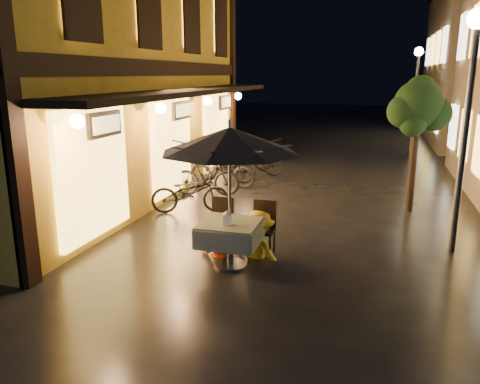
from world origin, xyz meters
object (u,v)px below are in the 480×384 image
(person_yellow, at_px, (258,212))
(bicycle_0, at_px, (190,193))
(table_lantern, at_px, (227,217))
(streetlamp_near, at_px, (470,89))
(patio_umbrella, at_px, (230,140))
(cafe_table, at_px, (230,233))
(person_orange, at_px, (219,214))

(person_yellow, relative_size, bicycle_0, 0.89)
(table_lantern, bearing_deg, bicycle_0, 122.07)
(streetlamp_near, relative_size, bicycle_0, 2.33)
(patio_umbrella, bearing_deg, cafe_table, 180.00)
(streetlamp_near, xyz_separation_m, person_orange, (-4.09, -1.28, -2.19))
(person_orange, xyz_separation_m, bicycle_0, (-1.47, 2.26, -0.25))
(bicycle_0, bearing_deg, table_lantern, -169.46)
(bicycle_0, bearing_deg, patio_umbrella, -168.02)
(patio_umbrella, xyz_separation_m, bicycle_0, (-1.84, 2.78, -1.67))
(person_orange, bearing_deg, patio_umbrella, 123.25)
(cafe_table, xyz_separation_m, table_lantern, (0.00, -0.16, 0.33))
(table_lantern, height_order, person_yellow, person_yellow)
(person_yellow, bearing_deg, cafe_table, 78.90)
(person_yellow, bearing_deg, streetlamp_near, -141.94)
(cafe_table, height_order, bicycle_0, bicycle_0)
(streetlamp_near, relative_size, person_orange, 2.89)
(patio_umbrella, xyz_separation_m, table_lantern, (-0.00, -0.16, -1.23))
(person_yellow, bearing_deg, patio_umbrella, 78.90)
(table_lantern, relative_size, person_orange, 0.17)
(streetlamp_near, distance_m, bicycle_0, 6.15)
(table_lantern, bearing_deg, person_orange, 118.50)
(streetlamp_near, distance_m, cafe_table, 4.74)
(streetlamp_near, distance_m, table_lantern, 4.66)
(patio_umbrella, bearing_deg, streetlamp_near, 25.88)
(streetlamp_near, height_order, person_orange, streetlamp_near)
(streetlamp_near, xyz_separation_m, table_lantern, (-3.72, -1.96, -2.00))
(cafe_table, height_order, person_orange, person_orange)
(cafe_table, height_order, person_yellow, person_yellow)
(table_lantern, bearing_deg, patio_umbrella, 90.00)
(patio_umbrella, relative_size, table_lantern, 9.84)
(streetlamp_near, height_order, person_yellow, streetlamp_near)
(streetlamp_near, height_order, table_lantern, streetlamp_near)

